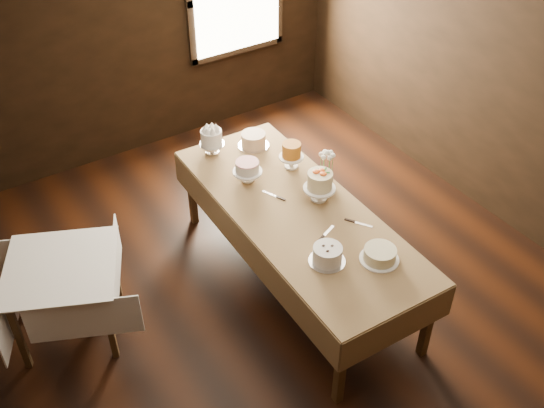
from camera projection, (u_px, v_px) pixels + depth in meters
The scene contains 18 objects.
floor at pixel (284, 298), 5.68m from camera, with size 5.00×6.00×0.01m, color black.
wall_back at pixel (130, 35), 6.78m from camera, with size 5.00×0.02×2.80m, color black.
wall_right at pixel (509, 86), 5.88m from camera, with size 0.02×6.00×2.80m, color black.
display_table at pixel (297, 216), 5.39m from camera, with size 1.12×2.71×0.83m.
side_table at pixel (62, 274), 5.01m from camera, with size 1.15×1.15×0.73m.
cake_meringue at pixel (212, 142), 5.96m from camera, with size 0.24×0.24×0.26m.
cake_speckled at pixel (253, 140), 6.08m from camera, with size 0.33×0.33×0.14m.
cake_lattice at pixel (247, 172), 5.63m from camera, with size 0.28×0.28×0.20m.
cake_caramel at pixel (291, 157), 5.77m from camera, with size 0.24×0.24×0.26m.
cake_flowers at pixel (319, 187), 5.39m from camera, with size 0.28×0.28×0.28m.
cake_swirl at pixel (327, 255), 4.81m from camera, with size 0.29×0.29×0.15m.
cake_cream at pixel (380, 255), 4.84m from camera, with size 0.31×0.31×0.11m.
cake_server_a at pixel (329, 231), 5.14m from camera, with size 0.24×0.03×0.01m, color silver.
cake_server_b at pixel (364, 225), 5.20m from camera, with size 0.24×0.03×0.01m, color silver.
cake_server_c at pixel (269, 194), 5.52m from camera, with size 0.24×0.03×0.01m, color silver.
cake_server_d at pixel (314, 182), 5.66m from camera, with size 0.24×0.03×0.01m, color silver.
flower_vase at pixel (326, 179), 5.58m from camera, with size 0.13×0.13×0.14m, color #2D2823.
flower_bouquet at pixel (327, 161), 5.47m from camera, with size 0.14×0.14×0.20m, color white, non-canonical shape.
Camera 1 is at (-2.22, -3.23, 4.20)m, focal length 41.85 mm.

